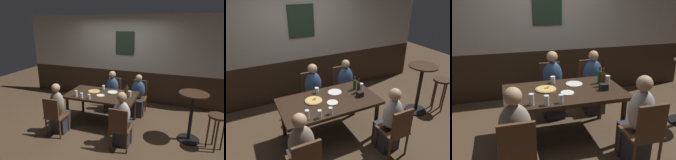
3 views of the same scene
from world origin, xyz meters
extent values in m
plane|color=#4C3826|center=(0.00, 0.00, 0.00)|extent=(12.00, 12.00, 0.00)
cube|color=#332316|center=(0.00, 1.65, 0.47)|extent=(6.40, 0.10, 0.95)
cube|color=#B7B2A8|center=(0.00, 1.65, 1.77)|extent=(6.40, 0.10, 1.65)
cube|color=#233828|center=(0.10, 1.58, 1.79)|extent=(0.56, 0.03, 0.68)
cube|color=black|center=(0.00, 0.00, 0.71)|extent=(1.65, 0.92, 0.05)
cylinder|color=black|center=(-0.72, -0.38, 0.34)|extent=(0.07, 0.07, 0.69)
cylinder|color=black|center=(0.72, -0.38, 0.34)|extent=(0.07, 0.07, 0.69)
cylinder|color=black|center=(-0.72, 0.38, 0.34)|extent=(0.07, 0.07, 0.69)
cylinder|color=black|center=(0.72, 0.38, 0.34)|extent=(0.07, 0.07, 0.69)
cube|color=#513521|center=(0.00, 0.80, 0.43)|extent=(0.40, 0.40, 0.04)
cube|color=#513521|center=(0.00, 0.98, 0.67)|extent=(0.36, 0.04, 0.43)
cylinder|color=#513521|center=(0.17, 0.63, 0.21)|extent=(0.04, 0.04, 0.41)
cylinder|color=#513521|center=(-0.17, 0.63, 0.21)|extent=(0.04, 0.04, 0.41)
cylinder|color=#513521|center=(0.17, 0.97, 0.21)|extent=(0.04, 0.04, 0.41)
cylinder|color=#513521|center=(-0.17, 0.97, 0.21)|extent=(0.04, 0.04, 0.41)
cube|color=#513521|center=(0.73, 0.80, 0.43)|extent=(0.40, 0.40, 0.04)
cube|color=#513521|center=(0.73, 0.98, 0.67)|extent=(0.36, 0.04, 0.43)
cylinder|color=#513521|center=(0.90, 0.63, 0.21)|extent=(0.04, 0.04, 0.41)
cylinder|color=#513521|center=(0.56, 0.63, 0.21)|extent=(0.04, 0.04, 0.41)
cylinder|color=#513521|center=(0.90, 0.97, 0.21)|extent=(0.04, 0.04, 0.41)
cylinder|color=#513521|center=(0.56, 0.97, 0.21)|extent=(0.04, 0.04, 0.41)
cube|color=#513521|center=(-0.73, -0.98, 0.67)|extent=(0.36, 0.04, 0.43)
cube|color=#513521|center=(0.73, -0.80, 0.43)|extent=(0.40, 0.40, 0.04)
cube|color=#513521|center=(0.73, -0.98, 0.67)|extent=(0.36, 0.04, 0.43)
cylinder|color=#513521|center=(0.56, -0.63, 0.21)|extent=(0.04, 0.04, 0.41)
cylinder|color=#513521|center=(0.90, -0.63, 0.21)|extent=(0.04, 0.04, 0.41)
cylinder|color=#513521|center=(0.56, -0.97, 0.21)|extent=(0.04, 0.04, 0.41)
cylinder|color=#513521|center=(0.90, -0.97, 0.21)|extent=(0.04, 0.04, 0.41)
cube|color=#2D2D38|center=(0.00, 0.67, 0.23)|extent=(0.32, 0.34, 0.45)
ellipsoid|color=#334C7A|center=(0.00, 0.76, 0.70)|extent=(0.34, 0.22, 0.50)
sphere|color=tan|center=(0.00, 0.76, 1.04)|extent=(0.19, 0.19, 0.19)
cube|color=#2D2D38|center=(0.73, 0.67, 0.23)|extent=(0.32, 0.34, 0.45)
ellipsoid|color=#334C7A|center=(0.73, 0.76, 0.69)|extent=(0.34, 0.22, 0.48)
sphere|color=tan|center=(0.73, 0.76, 1.01)|extent=(0.17, 0.17, 0.17)
ellipsoid|color=tan|center=(-0.73, -0.76, 0.71)|extent=(0.34, 0.22, 0.53)
sphere|color=tan|center=(-0.73, -0.76, 1.06)|extent=(0.18, 0.18, 0.18)
cube|color=#2D2D38|center=(0.73, -0.67, 0.23)|extent=(0.32, 0.34, 0.45)
ellipsoid|color=silver|center=(0.73, -0.76, 0.71)|extent=(0.34, 0.22, 0.51)
sphere|color=tan|center=(0.73, -0.76, 1.05)|extent=(0.19, 0.19, 0.19)
cylinder|color=tan|center=(-0.24, 0.09, 0.75)|extent=(0.29, 0.29, 0.02)
cylinder|color=#DBB760|center=(-0.24, 0.09, 0.76)|extent=(0.26, 0.26, 0.01)
cylinder|color=maroon|center=(-0.25, 0.09, 0.77)|extent=(0.03, 0.03, 0.00)
cylinder|color=maroon|center=(-0.22, 0.09, 0.77)|extent=(0.03, 0.03, 0.00)
cylinder|color=maroon|center=(-0.20, 0.12, 0.77)|extent=(0.03, 0.03, 0.00)
cylinder|color=silver|center=(-0.09, 0.33, 0.79)|extent=(0.07, 0.07, 0.11)
cylinder|color=#331E14|center=(-0.09, 0.33, 0.76)|extent=(0.06, 0.06, 0.04)
cylinder|color=silver|center=(-0.50, -0.34, 0.81)|extent=(0.06, 0.06, 0.14)
cylinder|color=silver|center=(-0.50, -0.34, 0.77)|extent=(0.06, 0.06, 0.06)
cylinder|color=silver|center=(-0.33, -0.39, 0.80)|extent=(0.06, 0.06, 0.12)
cylinder|color=gold|center=(-0.33, -0.39, 0.77)|extent=(0.05, 0.05, 0.06)
cylinder|color=silver|center=(0.67, 0.06, 0.81)|extent=(0.08, 0.08, 0.14)
cylinder|color=#331E14|center=(0.67, 0.06, 0.77)|extent=(0.07, 0.07, 0.06)
cylinder|color=silver|center=(-0.14, -0.37, 0.79)|extent=(0.06, 0.06, 0.11)
cylinder|color=#B26623|center=(-0.14, -0.37, 0.77)|extent=(0.05, 0.05, 0.06)
cylinder|color=#194723|center=(0.58, 0.15, 0.83)|extent=(0.06, 0.06, 0.18)
cylinder|color=#194723|center=(0.58, 0.15, 0.96)|extent=(0.03, 0.03, 0.07)
cylinder|color=#42230F|center=(0.59, 0.02, 0.84)|extent=(0.06, 0.06, 0.19)
cylinder|color=#42230F|center=(0.59, 0.02, 0.97)|extent=(0.03, 0.03, 0.07)
cylinder|color=white|center=(0.20, 0.20, 0.75)|extent=(0.25, 0.25, 0.01)
cylinder|color=white|center=(0.02, -0.10, 0.75)|extent=(0.18, 0.18, 0.01)
cube|color=black|center=(0.53, -0.12, 0.79)|extent=(0.11, 0.09, 0.09)
cylinder|color=black|center=(2.00, -0.10, 0.01)|extent=(0.44, 0.44, 0.03)
cylinder|color=black|center=(2.00, -0.10, 0.53)|extent=(0.07, 0.07, 0.99)
cylinder|color=#382316|center=(2.00, -0.10, 1.04)|extent=(0.56, 0.56, 0.03)
cylinder|color=#422B1C|center=(2.45, -0.25, 0.70)|extent=(0.34, 0.34, 0.04)
cylinder|color=#422B1C|center=(2.58, -0.25, 0.34)|extent=(0.03, 0.03, 0.68)
cylinder|color=#422B1C|center=(2.45, -0.12, 0.34)|extent=(0.03, 0.03, 0.68)
cylinder|color=#422B1C|center=(2.32, -0.25, 0.34)|extent=(0.03, 0.03, 0.68)
cylinder|color=#422B1C|center=(2.45, -0.38, 0.34)|extent=(0.03, 0.03, 0.68)
camera|label=1|loc=(1.68, -3.98, 2.37)|focal=31.04mm
camera|label=2|loc=(-1.23, -2.79, 2.55)|focal=33.72mm
camera|label=3|loc=(-0.80, -2.91, 1.97)|focal=37.81mm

